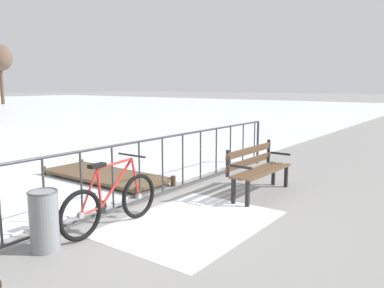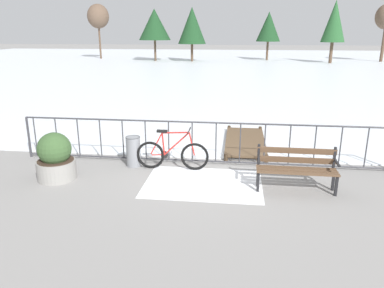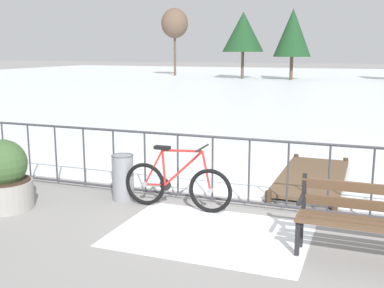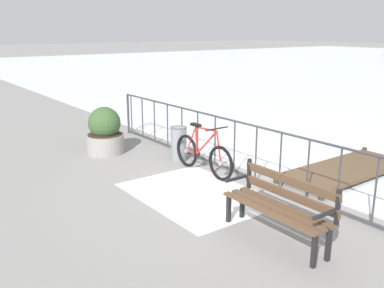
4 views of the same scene
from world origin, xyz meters
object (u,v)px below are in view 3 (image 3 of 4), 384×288
(bicycle_near_railing, at_px, (177,185))
(planter_with_shrub, at_px, (4,177))
(trash_bin, at_px, (123,177))
(park_bench, at_px, (370,215))

(bicycle_near_railing, distance_m, planter_with_shrub, 2.59)
(trash_bin, bearing_deg, park_bench, -14.09)
(planter_with_shrub, relative_size, trash_bin, 1.43)
(park_bench, distance_m, trash_bin, 3.78)
(planter_with_shrub, xyz_separation_m, trash_bin, (1.46, 1.00, -0.11))
(bicycle_near_railing, bearing_deg, park_bench, -16.87)
(bicycle_near_railing, relative_size, park_bench, 1.07)
(park_bench, bearing_deg, bicycle_near_railing, 163.13)
(bicycle_near_railing, relative_size, planter_with_shrub, 1.63)
(bicycle_near_railing, xyz_separation_m, park_bench, (2.71, -0.82, 0.14))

